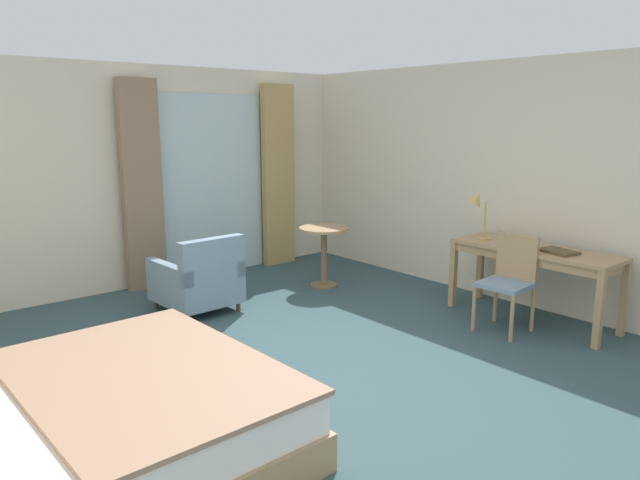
{
  "coord_description": "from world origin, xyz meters",
  "views": [
    {
      "loc": [
        -2.61,
        -3.14,
        1.93
      ],
      "look_at": [
        0.44,
        0.49,
        0.94
      ],
      "focal_mm": 33.0,
      "sensor_mm": 36.0,
      "label": 1
    }
  ],
  "objects_px": {
    "writing_desk": "(534,257)",
    "closed_book": "(558,251)",
    "armchair_by_window": "(199,281)",
    "bed": "(79,430)",
    "desk_lamp": "(478,203)",
    "desk_chair": "(509,277)",
    "round_cafe_table": "(324,244)"
  },
  "relations": [
    {
      "from": "writing_desk",
      "to": "closed_book",
      "type": "xyz_separation_m",
      "value": [
        -0.04,
        -0.25,
        0.1
      ]
    },
    {
      "from": "closed_book",
      "to": "armchair_by_window",
      "type": "distance_m",
      "value": 3.47
    },
    {
      "from": "bed",
      "to": "desk_lamp",
      "type": "xyz_separation_m",
      "value": [
        4.1,
        0.36,
        0.83
      ]
    },
    {
      "from": "desk_chair",
      "to": "desk_lamp",
      "type": "distance_m",
      "value": 0.89
    },
    {
      "from": "desk_chair",
      "to": "armchair_by_window",
      "type": "xyz_separation_m",
      "value": [
        -1.93,
        2.31,
        -0.18
      ]
    },
    {
      "from": "round_cafe_table",
      "to": "armchair_by_window",
      "type": "bearing_deg",
      "value": 175.52
    },
    {
      "from": "desk_chair",
      "to": "closed_book",
      "type": "bearing_deg",
      "value": -35.15
    },
    {
      "from": "armchair_by_window",
      "to": "round_cafe_table",
      "type": "bearing_deg",
      "value": -4.48
    },
    {
      "from": "desk_chair",
      "to": "armchair_by_window",
      "type": "relative_size",
      "value": 1.09
    },
    {
      "from": "desk_chair",
      "to": "desk_lamp",
      "type": "xyz_separation_m",
      "value": [
        0.3,
        0.6,
        0.59
      ]
    },
    {
      "from": "desk_chair",
      "to": "round_cafe_table",
      "type": "bearing_deg",
      "value": 99.63
    },
    {
      "from": "writing_desk",
      "to": "desk_lamp",
      "type": "xyz_separation_m",
      "value": [
        -0.1,
        0.6,
        0.46
      ]
    },
    {
      "from": "closed_book",
      "to": "desk_lamp",
      "type": "bearing_deg",
      "value": 105.82
    },
    {
      "from": "bed",
      "to": "round_cafe_table",
      "type": "relative_size",
      "value": 3.02
    },
    {
      "from": "bed",
      "to": "desk_chair",
      "type": "distance_m",
      "value": 3.81
    },
    {
      "from": "desk_lamp",
      "to": "armchair_by_window",
      "type": "xyz_separation_m",
      "value": [
        -2.23,
        1.71,
        -0.77
      ]
    },
    {
      "from": "writing_desk",
      "to": "armchair_by_window",
      "type": "xyz_separation_m",
      "value": [
        -2.33,
        2.31,
        -0.31
      ]
    },
    {
      "from": "desk_chair",
      "to": "bed",
      "type": "bearing_deg",
      "value": 176.45
    },
    {
      "from": "bed",
      "to": "desk_chair",
      "type": "bearing_deg",
      "value": -3.55
    },
    {
      "from": "bed",
      "to": "desk_lamp",
      "type": "height_order",
      "value": "desk_lamp"
    },
    {
      "from": "bed",
      "to": "desk_chair",
      "type": "xyz_separation_m",
      "value": [
        3.8,
        -0.24,
        0.24
      ]
    },
    {
      "from": "round_cafe_table",
      "to": "desk_lamp",
      "type": "bearing_deg",
      "value": -67.01
    },
    {
      "from": "desk_chair",
      "to": "round_cafe_table",
      "type": "height_order",
      "value": "desk_chair"
    },
    {
      "from": "desk_chair",
      "to": "desk_lamp",
      "type": "bearing_deg",
      "value": 63.12
    },
    {
      "from": "desk_lamp",
      "to": "writing_desk",
      "type": "bearing_deg",
      "value": -80.76
    },
    {
      "from": "bed",
      "to": "round_cafe_table",
      "type": "xyz_separation_m",
      "value": [
        3.43,
        1.95,
        0.25
      ]
    },
    {
      "from": "writing_desk",
      "to": "desk_chair",
      "type": "bearing_deg",
      "value": 179.3
    },
    {
      "from": "desk_chair",
      "to": "armchair_by_window",
      "type": "distance_m",
      "value": 3.02
    },
    {
      "from": "desk_chair",
      "to": "round_cafe_table",
      "type": "xyz_separation_m",
      "value": [
        -0.37,
        2.19,
        0.0
      ]
    },
    {
      "from": "desk_chair",
      "to": "closed_book",
      "type": "height_order",
      "value": "desk_chair"
    },
    {
      "from": "desk_lamp",
      "to": "closed_book",
      "type": "height_order",
      "value": "desk_lamp"
    },
    {
      "from": "bed",
      "to": "desk_chair",
      "type": "relative_size",
      "value": 2.38
    }
  ]
}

